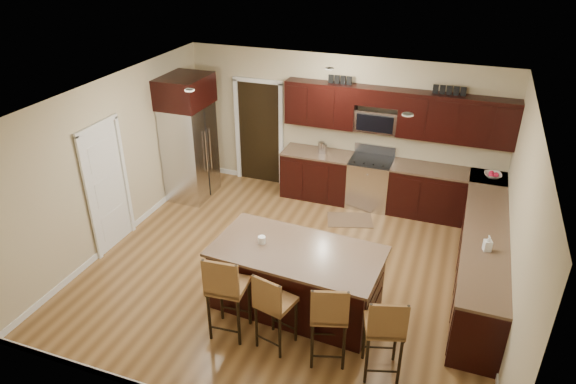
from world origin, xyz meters
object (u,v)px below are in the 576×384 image
at_px(stool_mid, 273,303).
at_px(stool_right, 329,315).
at_px(stool_left, 226,288).
at_px(stool_extra, 385,328).
at_px(island, 297,280).
at_px(refrigerator, 189,137).
at_px(range, 370,182).

relative_size(stool_mid, stool_right, 0.95).
height_order(stool_left, stool_mid, stool_left).
distance_m(stool_mid, stool_extra, 1.35).
height_order(island, stool_right, stool_right).
bearing_deg(island, stool_right, -47.23).
bearing_deg(refrigerator, island, -39.22).
distance_m(island, stool_right, 1.13).
height_order(island, stool_mid, stool_mid).
relative_size(range, stool_extra, 0.96).
bearing_deg(range, refrigerator, -166.80).
bearing_deg(stool_extra, range, 87.44).
xyz_separation_m(range, island, (-0.32, -3.20, -0.04)).
distance_m(range, stool_extra, 4.18).
xyz_separation_m(stool_left, stool_extra, (1.97, 0.01, -0.04)).
height_order(island, stool_extra, stool_extra).
height_order(range, stool_right, stool_right).
bearing_deg(island, range, 87.87).
xyz_separation_m(stool_left, stool_mid, (0.62, 0.01, -0.08)).
distance_m(stool_left, refrigerator, 4.06).
bearing_deg(island, stool_extra, -28.66).
relative_size(stool_left, stool_extra, 1.06).
xyz_separation_m(stool_left, refrigerator, (-2.35, 3.28, 0.44)).
xyz_separation_m(stool_mid, stool_right, (0.70, -0.00, 0.04)).
height_order(island, stool_left, stool_left).
relative_size(refrigerator, stool_extra, 2.03).
bearing_deg(refrigerator, range, 13.20).
relative_size(stool_mid, refrigerator, 0.47).
xyz_separation_m(stool_right, refrigerator, (-3.66, 3.28, 0.48)).
bearing_deg(stool_left, stool_mid, -3.56).
bearing_deg(island, stool_mid, -87.17).
relative_size(stool_right, stool_extra, 1.00).
xyz_separation_m(island, stool_mid, (-0.01, -0.84, 0.26)).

